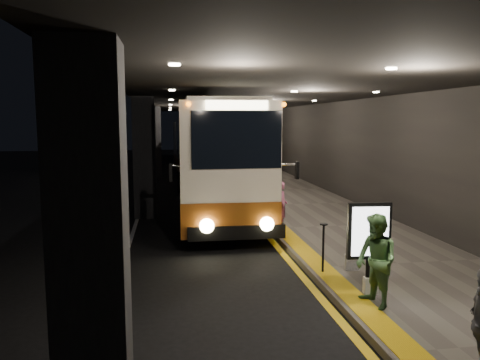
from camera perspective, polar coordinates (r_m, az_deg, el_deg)
ground at (r=13.79m, az=-5.87°, el=-7.65°), size 90.00×90.00×0.00m
lane_line_white at (r=18.70m, az=-12.14°, el=-3.82°), size 0.12×50.00×0.01m
kerb_stripe_yellow at (r=18.89m, az=0.55°, el=-3.54°), size 0.18×50.00×0.01m
sidewalk at (r=19.40m, az=7.57°, el=-3.11°), size 4.50×50.00×0.15m
tactile_strip at (r=18.94m, az=2.04°, el=-3.05°), size 0.50×50.00×0.01m
terminal_wall at (r=19.84m, az=14.00°, el=5.47°), size 0.10×50.00×6.00m
support_columns at (r=17.39m, az=-11.55°, el=2.68°), size 0.80×24.80×4.40m
canopy at (r=18.61m, az=1.03°, el=10.51°), size 9.00×50.00×0.40m
coach_main at (r=18.55m, az=-3.21°, el=2.32°), size 2.97×13.10×4.06m
coach_second at (r=29.25m, az=-5.33°, el=3.50°), size 2.74×11.03×3.44m
passenger_boarding at (r=14.56m, az=5.06°, el=-3.15°), size 0.46×0.61×1.53m
passenger_waiting_green at (r=8.95m, az=16.27°, el=-9.46°), size 0.67×0.92×1.71m
bag_polka at (r=11.12m, az=13.48°, el=-9.70°), size 0.31×0.15×0.37m
bag_plain at (r=9.78m, az=15.63°, el=-12.25°), size 0.27×0.17×0.33m
info_sign at (r=9.47m, az=15.47°, el=-6.21°), size 0.86×0.17×1.82m
stanchion_post at (r=10.73m, az=10.10°, el=-8.20°), size 0.05×0.05×1.10m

